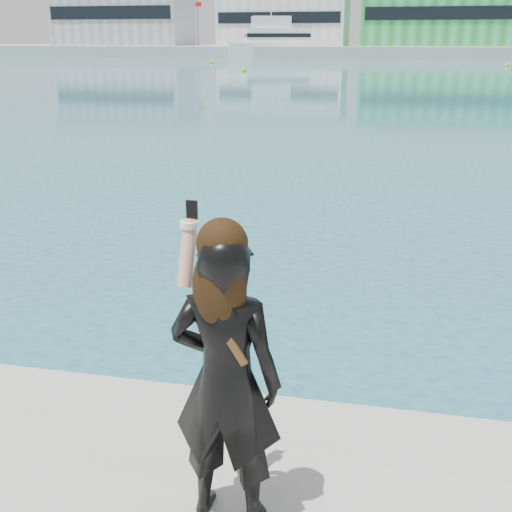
{
  "coord_description": "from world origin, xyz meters",
  "views": [
    {
      "loc": [
        0.68,
        -2.91,
        3.19
      ],
      "look_at": [
        -0.06,
        0.49,
        2.01
      ],
      "focal_mm": 45.0,
      "sensor_mm": 36.0,
      "label": 1
    }
  ],
  "objects_px": {
    "buoy_extra": "(244,72)",
    "woman": "(225,373)",
    "buoy_far": "(211,63)",
    "motor_yacht": "(280,43)",
    "buoy_near": "(507,66)"
  },
  "relations": [
    {
      "from": "buoy_far",
      "to": "buoy_extra",
      "type": "distance_m",
      "value": 26.06
    },
    {
      "from": "buoy_far",
      "to": "buoy_extra",
      "type": "relative_size",
      "value": 1.0
    },
    {
      "from": "buoy_far",
      "to": "woman",
      "type": "height_order",
      "value": "woman"
    },
    {
      "from": "buoy_extra",
      "to": "woman",
      "type": "relative_size",
      "value": 0.3
    },
    {
      "from": "buoy_near",
      "to": "woman",
      "type": "xyz_separation_m",
      "value": [
        -13.51,
        -84.57,
        1.63
      ]
    },
    {
      "from": "buoy_extra",
      "to": "woman",
      "type": "bearing_deg",
      "value": -76.8
    },
    {
      "from": "buoy_extra",
      "to": "woman",
      "type": "xyz_separation_m",
      "value": [
        15.2,
        -64.79,
        1.63
      ]
    },
    {
      "from": "buoy_far",
      "to": "woman",
      "type": "xyz_separation_m",
      "value": [
        25.61,
        -88.68,
        1.63
      ]
    },
    {
      "from": "buoy_far",
      "to": "buoy_extra",
      "type": "bearing_deg",
      "value": -66.45
    },
    {
      "from": "motor_yacht",
      "to": "woman",
      "type": "xyz_separation_m",
      "value": [
        20.43,
        -114.53,
        -0.95
      ]
    },
    {
      "from": "buoy_extra",
      "to": "woman",
      "type": "height_order",
      "value": "woman"
    },
    {
      "from": "motor_yacht",
      "to": "woman",
      "type": "relative_size",
      "value": 12.39
    },
    {
      "from": "buoy_near",
      "to": "buoy_far",
      "type": "height_order",
      "value": "same"
    },
    {
      "from": "buoy_near",
      "to": "woman",
      "type": "bearing_deg",
      "value": -99.08
    },
    {
      "from": "woman",
      "to": "buoy_far",
      "type": "bearing_deg",
      "value": -70.64
    }
  ]
}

